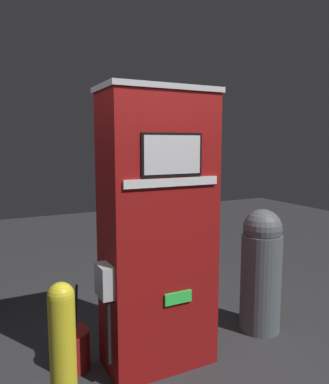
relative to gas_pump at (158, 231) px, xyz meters
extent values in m
plane|color=#2D2D30|center=(0.00, -0.23, -1.09)|extent=(14.00, 14.00, 0.00)
cube|color=maroon|center=(0.00, 0.00, -0.53)|extent=(0.85, 0.46, 1.14)
cube|color=maroon|center=(0.00, 0.00, 0.55)|extent=(0.85, 0.46, 1.01)
cube|color=#B7B7BC|center=(0.00, 0.00, 1.07)|extent=(0.88, 0.49, 0.04)
cube|color=black|center=(0.00, -0.24, 0.60)|extent=(0.48, 0.01, 0.31)
cube|color=silver|center=(0.00, -0.24, 0.60)|extent=(0.44, 0.01, 0.27)
cube|color=silver|center=(0.00, -0.24, 0.40)|extent=(0.75, 0.02, 0.06)
cube|color=#33D84C|center=(0.05, -0.24, -0.47)|extent=(0.22, 0.02, 0.09)
cube|color=#B7B7BC|center=(-0.47, -0.09, -0.30)|extent=(0.09, 0.21, 0.23)
cylinder|color=black|center=(-0.47, -0.16, -0.65)|extent=(0.03, 0.03, 0.48)
cylinder|color=yellow|center=(-0.88, -0.63, -0.61)|extent=(0.14, 0.14, 0.97)
sphere|color=yellow|center=(-0.88, -0.63, -0.13)|extent=(0.14, 0.14, 0.14)
cylinder|color=#51565B|center=(1.10, 0.04, -0.63)|extent=(0.38, 0.38, 0.92)
sphere|color=#51565B|center=(1.10, 0.04, -0.11)|extent=(0.36, 0.36, 0.36)
cylinder|color=maroon|center=(-0.65, 0.22, -0.94)|extent=(0.28, 0.28, 0.31)
cylinder|color=black|center=(-0.60, 0.22, -0.60)|extent=(0.02, 0.10, 0.40)
camera|label=1|loc=(-1.24, -2.57, 0.68)|focal=35.00mm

